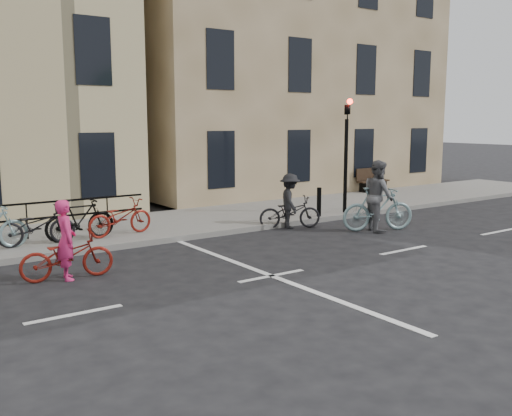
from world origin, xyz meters
TOP-DOWN VIEW (x-y plane):
  - ground at (0.00, 0.00)m, footprint 120.00×120.00m
  - building_east at (9.00, 13.00)m, footprint 14.00×10.00m
  - traffic_light at (6.20, 4.34)m, footprint 0.18×0.30m
  - bollard_east at (5.00, 4.25)m, footprint 0.14×0.14m
  - bollard_west at (7.40, 4.25)m, footprint 0.14×0.14m
  - bench at (11.00, 7.73)m, footprint 1.60×0.41m
  - cyclist_pink at (-3.45, 2.16)m, footprint 1.86×0.86m
  - cyclist_grey at (5.31, 2.09)m, footprint 2.14×1.40m
  - cyclist_dark at (3.50, 3.82)m, footprint 1.89×1.33m

SIDE VIEW (x-z plane):
  - ground at x=0.00m, z-range 0.00..0.00m
  - cyclist_pink at x=-3.45m, z-range -0.25..1.35m
  - bollard_east at x=5.00m, z-range 0.15..1.05m
  - bollard_west at x=7.40m, z-range 0.15..1.05m
  - cyclist_dark at x=3.50m, z-range -0.17..1.43m
  - bench at x=11.00m, z-range 0.19..1.16m
  - cyclist_grey at x=5.31m, z-range -0.19..1.82m
  - traffic_light at x=6.20m, z-range 0.50..4.40m
  - building_east at x=9.00m, z-range 0.15..12.15m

